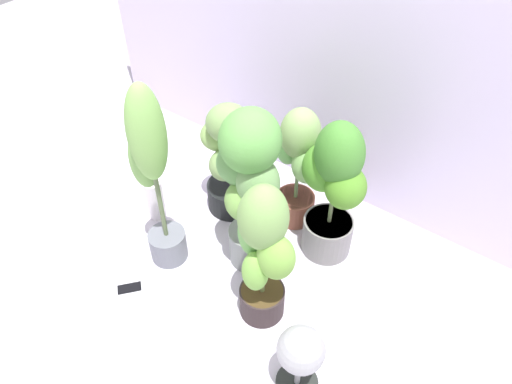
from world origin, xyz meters
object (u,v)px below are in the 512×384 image
object	(u,v)px
potted_plant_front_left	(153,173)
potted_plant_front_right	(263,250)
potted_plant_back_left	(229,159)
floor_fan	(301,354)
nutrient_bottle	(155,199)
potted_plant_back_center	(299,162)
potted_plant_back_right	(333,187)
potted_plant_center	(250,180)
cell_phone	(130,288)

from	to	relation	value
potted_plant_front_left	potted_plant_front_right	bearing A→B (deg)	1.00
potted_plant_back_left	floor_fan	distance (m)	1.12
nutrient_bottle	floor_fan	bearing A→B (deg)	-17.18
potted_plant_back_center	nutrient_bottle	xyz separation A→B (m)	(-0.63, -0.45, -0.27)
potted_plant_front_left	potted_plant_back_right	bearing A→B (deg)	39.51
potted_plant_back_left	potted_plant_back_right	world-z (taller)	potted_plant_back_right
potted_plant_center	potted_plant_back_center	xyz separation A→B (m)	(0.02, 0.39, -0.15)
potted_plant_back_center	potted_plant_front_right	bearing A→B (deg)	-70.75
potted_plant_back_left	potted_plant_back_right	bearing A→B (deg)	4.92
potted_plant_front_left	potted_plant_back_center	bearing A→B (deg)	57.79
potted_plant_back_left	floor_fan	world-z (taller)	potted_plant_back_left
potted_plant_back_left	nutrient_bottle	distance (m)	0.48
floor_fan	potted_plant_front_right	bearing A→B (deg)	-107.09
potted_plant_back_left	nutrient_bottle	bearing A→B (deg)	-133.22
potted_plant_front_left	potted_plant_back_left	bearing A→B (deg)	84.31
nutrient_bottle	potted_plant_front_left	bearing A→B (deg)	-34.90
potted_plant_back_center	potted_plant_center	bearing A→B (deg)	-93.39
potted_plant_back_right	nutrient_bottle	xyz separation A→B (m)	(-0.89, -0.36, -0.31)
potted_plant_back_right	potted_plant_back_center	bearing A→B (deg)	159.99
potted_plant_back_left	nutrient_bottle	xyz separation A→B (m)	(-0.29, -0.31, -0.22)
potted_plant_center	potted_plant_back_right	xyz separation A→B (m)	(0.27, 0.29, -0.11)
potted_plant_front_right	floor_fan	world-z (taller)	potted_plant_front_right
potted_plant_front_right	potted_plant_back_left	size ratio (longest dim) A/B	1.15
cell_phone	floor_fan	xyz separation A→B (m)	(0.93, 0.09, 0.26)
potted_plant_back_left	potted_plant_back_center	xyz separation A→B (m)	(0.34, 0.14, 0.05)
potted_plant_back_right	potted_plant_back_left	bearing A→B (deg)	-175.08
potted_plant_front_right	potted_plant_back_left	bearing A→B (deg)	139.95
potted_plant_back_right	floor_fan	distance (m)	0.80
potted_plant_front_right	potted_plant_center	distance (m)	0.34
potted_plant_front_left	potted_plant_front_right	world-z (taller)	potted_plant_front_left
floor_fan	potted_plant_front_left	bearing A→B (deg)	-86.98
potted_plant_back_right	potted_plant_front_right	bearing A→B (deg)	-94.18
potted_plant_back_center	floor_fan	xyz separation A→B (m)	(0.54, -0.82, -0.14)
potted_plant_front_left	floor_fan	size ratio (longest dim) A/B	2.67
potted_plant_back_left	cell_phone	distance (m)	0.83
potted_plant_back_center	floor_fan	world-z (taller)	potted_plant_back_center
cell_phone	potted_plant_back_right	bearing A→B (deg)	91.72
potted_plant_front_right	floor_fan	bearing A→B (deg)	-31.87
floor_fan	potted_plant_back_right	bearing A→B (deg)	-143.26
potted_plant_back_right	cell_phone	xyz separation A→B (m)	(-0.64, -0.81, -0.43)
potted_plant_front_right	potted_plant_center	world-z (taller)	potted_plant_center
cell_phone	floor_fan	world-z (taller)	floor_fan
potted_plant_front_right	potted_plant_back_left	distance (m)	0.73
potted_plant_front_right	nutrient_bottle	bearing A→B (deg)	169.38
potted_plant_center	floor_fan	distance (m)	0.77
floor_fan	potted_plant_center	bearing A→B (deg)	-112.48
potted_plant_center	floor_fan	bearing A→B (deg)	-37.27
cell_phone	potted_plant_front_left	bearing A→B (deg)	130.99
potted_plant_back_right	nutrient_bottle	bearing A→B (deg)	-157.85
potted_plant_back_left	potted_plant_back_center	bearing A→B (deg)	22.54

